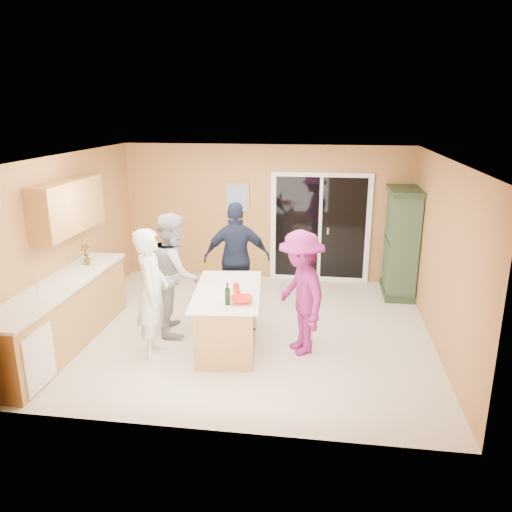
# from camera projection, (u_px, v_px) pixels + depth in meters

# --- Properties ---
(floor) EXTENTS (5.50, 5.50, 0.00)m
(floor) POSITION_uv_depth(u_px,v_px,m) (245.00, 329.00, 7.62)
(floor) COLOR beige
(floor) RESTS_ON ground
(ceiling) EXTENTS (5.50, 5.00, 0.10)m
(ceiling) POSITION_uv_depth(u_px,v_px,m) (244.00, 157.00, 6.87)
(ceiling) COLOR white
(ceiling) RESTS_ON wall_back
(wall_back) EXTENTS (5.50, 0.10, 2.60)m
(wall_back) POSITION_uv_depth(u_px,v_px,m) (266.00, 213.00, 9.62)
(wall_back) COLOR #DFA25B
(wall_back) RESTS_ON ground
(wall_front) EXTENTS (5.50, 0.10, 2.60)m
(wall_front) POSITION_uv_depth(u_px,v_px,m) (203.00, 316.00, 4.87)
(wall_front) COLOR #DFA25B
(wall_front) RESTS_ON ground
(wall_left) EXTENTS (0.10, 5.00, 2.60)m
(wall_left) POSITION_uv_depth(u_px,v_px,m) (67.00, 241.00, 7.62)
(wall_left) COLOR #DFA25B
(wall_left) RESTS_ON ground
(wall_right) EXTENTS (0.10, 5.00, 2.60)m
(wall_right) POSITION_uv_depth(u_px,v_px,m) (441.00, 255.00, 6.87)
(wall_right) COLOR #DFA25B
(wall_right) RESTS_ON ground
(left_cabinet_run) EXTENTS (0.65, 3.05, 1.24)m
(left_cabinet_run) POSITION_uv_depth(u_px,v_px,m) (56.00, 320.00, 6.82)
(left_cabinet_run) COLOR #B48246
(left_cabinet_run) RESTS_ON floor
(upper_cabinets) EXTENTS (0.35, 1.60, 0.75)m
(upper_cabinets) POSITION_uv_depth(u_px,v_px,m) (68.00, 207.00, 7.24)
(upper_cabinets) COLOR #B48246
(upper_cabinets) RESTS_ON wall_left
(sliding_door) EXTENTS (1.90, 0.07, 2.10)m
(sliding_door) POSITION_uv_depth(u_px,v_px,m) (320.00, 228.00, 9.51)
(sliding_door) COLOR white
(sliding_door) RESTS_ON floor
(framed_picture) EXTENTS (0.46, 0.04, 0.56)m
(framed_picture) POSITION_uv_depth(u_px,v_px,m) (237.00, 197.00, 9.58)
(framed_picture) COLOR #A48852
(framed_picture) RESTS_ON wall_back
(kitchen_island) EXTENTS (1.06, 1.72, 0.86)m
(kitchen_island) POSITION_uv_depth(u_px,v_px,m) (228.00, 320.00, 6.97)
(kitchen_island) COLOR #B48246
(kitchen_island) RESTS_ON floor
(green_hutch) EXTENTS (0.55, 1.05, 1.93)m
(green_hutch) POSITION_uv_depth(u_px,v_px,m) (401.00, 244.00, 8.82)
(green_hutch) COLOR #233924
(green_hutch) RESTS_ON floor
(woman_white) EXTENTS (0.53, 0.71, 1.77)m
(woman_white) POSITION_uv_depth(u_px,v_px,m) (152.00, 293.00, 6.62)
(woman_white) COLOR white
(woman_white) RESTS_ON floor
(woman_grey) EXTENTS (0.92, 1.05, 1.81)m
(woman_grey) POSITION_uv_depth(u_px,v_px,m) (174.00, 273.00, 7.38)
(woman_grey) COLOR #B0B0B3
(woman_grey) RESTS_ON floor
(woman_navy) EXTENTS (1.14, 0.62, 1.83)m
(woman_navy) POSITION_uv_depth(u_px,v_px,m) (237.00, 258.00, 8.05)
(woman_navy) COLOR #1A2039
(woman_navy) RESTS_ON floor
(woman_magenta) EXTENTS (1.06, 1.28, 1.72)m
(woman_magenta) POSITION_uv_depth(u_px,v_px,m) (301.00, 293.00, 6.71)
(woman_magenta) COLOR #8D1E68
(woman_magenta) RESTS_ON floor
(serving_bowl) EXTENTS (0.34, 0.34, 0.07)m
(serving_bowl) POSITION_uv_depth(u_px,v_px,m) (242.00, 300.00, 6.38)
(serving_bowl) COLOR red
(serving_bowl) RESTS_ON kitchen_island
(tulip_vase) EXTENTS (0.20, 0.16, 0.34)m
(tulip_vase) POSITION_uv_depth(u_px,v_px,m) (86.00, 254.00, 7.61)
(tulip_vase) COLOR #A32110
(tulip_vase) RESTS_ON left_cabinet_run
(tumbler_near) EXTENTS (0.09, 0.09, 0.10)m
(tumbler_near) POSITION_uv_depth(u_px,v_px,m) (238.00, 293.00, 6.55)
(tumbler_near) COLOR red
(tumbler_near) RESTS_ON kitchen_island
(tumbler_far) EXTENTS (0.10, 0.10, 0.12)m
(tumbler_far) POSITION_uv_depth(u_px,v_px,m) (236.00, 288.00, 6.73)
(tumbler_far) COLOR red
(tumbler_far) RESTS_ON kitchen_island
(wine_bottle) EXTENTS (0.07, 0.07, 0.29)m
(wine_bottle) POSITION_uv_depth(u_px,v_px,m) (227.00, 296.00, 6.29)
(wine_bottle) COLOR black
(wine_bottle) RESTS_ON kitchen_island
(white_plate) EXTENTS (0.32, 0.32, 0.02)m
(white_plate) POSITION_uv_depth(u_px,v_px,m) (242.00, 274.00, 7.43)
(white_plate) COLOR white
(white_plate) RESTS_ON kitchen_island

